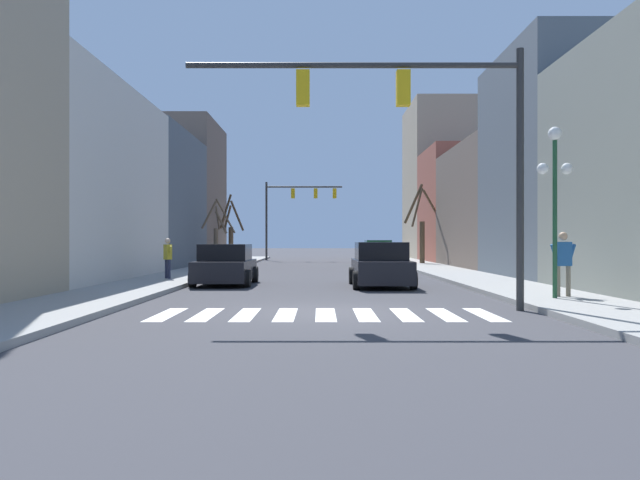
# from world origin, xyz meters

# --- Properties ---
(ground_plane) EXTENTS (240.00, 240.00, 0.00)m
(ground_plane) POSITION_xyz_m (0.00, 0.00, 0.00)
(ground_plane) COLOR #38383D
(sidewalk_left) EXTENTS (2.89, 90.00, 0.15)m
(sidewalk_left) POSITION_xyz_m (-6.35, 0.00, 0.07)
(sidewalk_left) COLOR gray
(sidewalk_left) RESTS_ON ground_plane
(sidewalk_right) EXTENTS (2.89, 90.00, 0.15)m
(sidewalk_right) POSITION_xyz_m (6.35, 0.00, 0.07)
(sidewalk_right) COLOR gray
(sidewalk_right) RESTS_ON ground_plane
(building_row_left) EXTENTS (6.00, 42.52, 12.99)m
(building_row_left) POSITION_xyz_m (-10.80, 14.14, 5.09)
(building_row_left) COLOR tan
(building_row_left) RESTS_ON ground_plane
(building_row_right) EXTENTS (6.00, 51.37, 13.66)m
(building_row_right) POSITION_xyz_m (10.80, 21.99, 4.86)
(building_row_right) COLOR gray
(building_row_right) RESTS_ON ground_plane
(crosswalk_stripes) EXTENTS (7.65, 2.60, 0.01)m
(crosswalk_stripes) POSITION_xyz_m (-0.00, -0.53, 0.00)
(crosswalk_stripes) COLOR white
(crosswalk_stripes) RESTS_ON ground_plane
(traffic_signal_near) EXTENTS (8.07, 0.28, 6.26)m
(traffic_signal_near) POSITION_xyz_m (2.25, 0.28, 4.61)
(traffic_signal_near) COLOR #2D2D2D
(traffic_signal_near) RESTS_ON ground_plane
(traffic_signal_far) EXTENTS (6.49, 0.28, 6.61)m
(traffic_signal_far) POSITION_xyz_m (-2.33, 38.01, 4.89)
(traffic_signal_far) COLOR #2D2D2D
(traffic_signal_far) RESTS_ON ground_plane
(street_lamp_right_corner) EXTENTS (0.95, 0.36, 4.54)m
(street_lamp_right_corner) POSITION_xyz_m (6.11, 1.92, 3.36)
(street_lamp_right_corner) COLOR #1E4C2D
(street_lamp_right_corner) RESTS_ON sidewalk_right
(car_driving_away_lane) EXTENTS (2.04, 4.47, 1.70)m
(car_driving_away_lane) POSITION_xyz_m (3.76, 27.27, 0.79)
(car_driving_away_lane) COLOR #236B38
(car_driving_away_lane) RESTS_ON ground_plane
(car_at_intersection) EXTENTS (2.17, 4.29, 1.54)m
(car_at_intersection) POSITION_xyz_m (-3.70, 8.94, 0.72)
(car_at_intersection) COLOR black
(car_at_intersection) RESTS_ON ground_plane
(car_driving_toward_lane) EXTENTS (2.17, 4.55, 1.61)m
(car_driving_toward_lane) POSITION_xyz_m (2.08, 8.06, 0.76)
(car_driving_toward_lane) COLOR black
(car_driving_toward_lane) RESTS_ON ground_plane
(pedestrian_near_right_corner) EXTENTS (0.49, 0.60, 1.62)m
(pedestrian_near_right_corner) POSITION_xyz_m (-6.23, 10.36, 1.11)
(pedestrian_near_right_corner) COLOR #282D47
(pedestrian_near_right_corner) RESTS_ON sidewalk_left
(pedestrian_crossing_street) EXTENTS (0.76, 0.29, 1.76)m
(pedestrian_crossing_street) POSITION_xyz_m (6.50, 2.37, 1.19)
(pedestrian_crossing_street) COLOR #7A705B
(pedestrian_crossing_street) RESTS_ON sidewalk_right
(street_tree_left_mid) EXTENTS (1.83, 1.23, 4.95)m
(street_tree_left_mid) POSITION_xyz_m (-6.73, 31.34, 2.22)
(street_tree_left_mid) COLOR brown
(street_tree_left_mid) RESTS_ON sidewalk_left
(street_tree_right_mid) EXTENTS (2.03, 0.83, 4.12)m
(street_tree_right_mid) POSITION_xyz_m (-6.46, 23.66, 2.00)
(street_tree_right_mid) COLOR brown
(street_tree_right_mid) RESTS_ON sidewalk_left
(street_tree_left_far) EXTENTS (2.84, 2.20, 5.39)m
(street_tree_left_far) POSITION_xyz_m (6.75, 27.55, 2.57)
(street_tree_left_far) COLOR brown
(street_tree_left_far) RESTS_ON sidewalk_right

